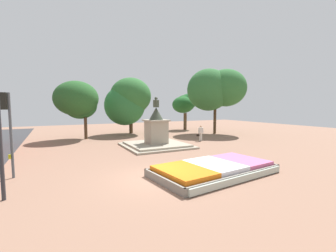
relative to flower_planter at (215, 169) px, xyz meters
The scene contains 9 objects.
ground_plane 3.00m from the flower_planter, 166.96° to the left, with size 71.33×71.33×0.00m, color #8C6651.
flower_planter is the anchor object (origin of this frame).
statue_monument 8.61m from the flower_planter, 85.98° to the left, with size 5.32×5.32×4.25m.
traffic_light_mid_block 10.27m from the flower_planter, 156.42° to the left, with size 0.41×0.29×4.09m.
pedestrian_with_handbag 11.09m from the flower_planter, 58.24° to the left, with size 0.73×0.26×1.58m.
park_tree_far_left 18.14m from the flower_planter, 50.81° to the left, with size 6.74×6.61×8.09m.
park_tree_behind_statue 17.44m from the flower_planter, 106.55° to the left, with size 4.44×4.37×6.05m.
park_tree_far_right 18.66m from the flower_planter, 86.32° to the left, with size 5.73×5.21×6.97m.
park_tree_mid_canopy 22.68m from the flower_planter, 62.32° to the left, with size 3.96×3.41×5.34m.
Camera 1 is at (-4.32, -9.53, 3.45)m, focal length 24.00 mm.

